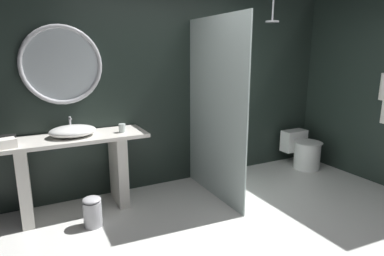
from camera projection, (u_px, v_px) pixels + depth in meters
ground_plane at (269, 248)px, 2.93m from camera, size 5.76×5.76×0.00m
back_wall_panel at (179, 86)px, 4.28m from camera, size 4.80×0.10×2.60m
side_wall_right at (373, 85)px, 4.34m from camera, size 0.10×2.47×2.60m
vanity_counter at (73, 165)px, 3.52m from camera, size 1.60×0.53×0.85m
vessel_sink at (73, 131)px, 3.45m from camera, size 0.49×0.40×0.18m
tumbler_cup at (122, 128)px, 3.63m from camera, size 0.08×0.08×0.10m
tissue_box at (9, 139)px, 3.19m from camera, size 0.13×0.12×0.08m
round_wall_mirror at (62, 65)px, 3.49m from camera, size 0.86×0.05×0.86m
shower_glass_panel at (215, 110)px, 3.81m from camera, size 0.02×1.27×2.13m
rain_shower_head at (272, 17)px, 4.14m from camera, size 0.17×0.17×0.40m
toilet at (303, 150)px, 4.97m from camera, size 0.40×0.61×0.53m
waste_bin at (92, 211)px, 3.28m from camera, size 0.19×0.19×0.32m
folded_hand_towel at (0, 144)px, 3.01m from camera, size 0.29×0.20×0.09m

